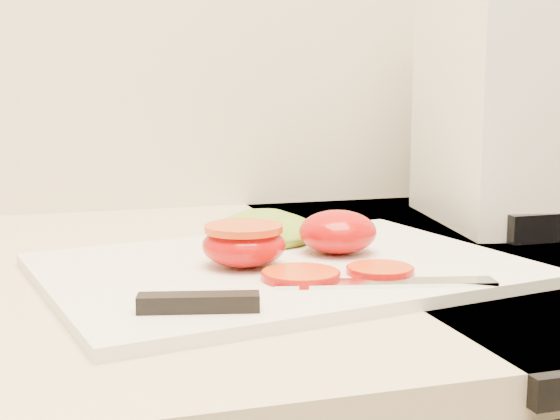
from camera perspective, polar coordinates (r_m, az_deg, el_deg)
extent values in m
cube|color=beige|center=(0.72, -9.29, -5.27)|extent=(3.92, 0.65, 0.03)
cube|color=white|center=(0.67, 0.25, -4.33)|extent=(0.44, 0.35, 0.01)
ellipsoid|color=#B9130A|center=(0.71, 4.24, -1.60)|extent=(0.07, 0.07, 0.04)
ellipsoid|color=#B9130A|center=(0.66, -2.67, -2.61)|extent=(0.07, 0.07, 0.04)
cylinder|color=#BF2F00|center=(0.66, -2.68, -1.35)|extent=(0.07, 0.07, 0.01)
cylinder|color=#F1501F|center=(0.62, 1.53, -4.79)|extent=(0.06, 0.06, 0.01)
cylinder|color=#F1501F|center=(0.64, 7.33, -4.36)|extent=(0.05, 0.05, 0.01)
ellipsoid|color=#87B32F|center=(0.76, -0.59, -1.35)|extent=(0.14, 0.14, 0.03)
cube|color=silver|center=(0.61, 7.70, -5.30)|extent=(0.17, 0.06, 0.00)
cube|color=black|center=(0.54, -5.98, -6.75)|extent=(0.08, 0.04, 0.01)
cube|color=white|center=(0.97, 17.55, 8.06)|extent=(0.24, 0.28, 0.30)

